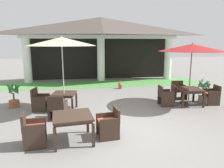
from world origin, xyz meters
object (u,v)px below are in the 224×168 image
object	(u,v)px
patio_chair_mid_right_east	(109,123)
potted_palm_left_edge	(14,99)
patio_chair_near_foreground_north	(179,90)
patio_table_mid_right	(72,118)
patio_chair_mid_left_south	(58,108)
patio_chair_near_foreground_west	(165,96)
potted_palm_right_edge	(204,94)
patio_chair_mid_right_west	(33,130)
patio_table_mid_left	(64,95)
patio_chair_mid_left_west	(40,100)
patio_chair_near_foreground_east	(212,95)
patio_umbrella_near_foreground	(192,48)
patio_table_near_foreground	(189,91)
terracotta_urn	(120,85)
patio_umbrella_mid_left	(62,42)

from	to	relation	value
patio_chair_mid_right_east	potted_palm_left_edge	distance (m)	4.84
patio_chair_near_foreground_north	patio_table_mid_right	world-z (taller)	patio_chair_near_foreground_north
patio_chair_mid_left_south	patio_table_mid_right	xyz separation A→B (m)	(0.58, -1.79, 0.26)
patio_chair_near_foreground_north	patio_chair_mid_right_east	xyz separation A→B (m)	(-3.84, -3.64, 0.00)
potted_palm_left_edge	patio_table_mid_right	bearing A→B (deg)	-54.16
patio_chair_mid_right_east	patio_chair_near_foreground_north	bearing A→B (deg)	-53.34
patio_chair_near_foreground_west	potted_palm_right_edge	bearing A→B (deg)	100.82
potted_palm_left_edge	patio_chair_mid_right_east	bearing A→B (deg)	-43.74
patio_chair_mid_right_west	potted_palm_right_edge	distance (m)	7.37
patio_table_mid_left	patio_chair_mid_left_west	size ratio (longest dim) A/B	1.14
patio_chair_near_foreground_east	patio_chair_mid_right_east	distance (m)	5.45
patio_chair_near_foreground_east	patio_chair_near_foreground_west	bearing A→B (deg)	90.00
patio_chair_mid_left_west	patio_chair_near_foreground_east	bearing A→B (deg)	97.81
patio_chair_mid_left_west	potted_palm_right_edge	bearing A→B (deg)	100.80
patio_umbrella_near_foreground	patio_table_mid_right	distance (m)	5.77
patio_umbrella_near_foreground	patio_chair_mid_right_east	xyz separation A→B (m)	(-3.79, -2.59, -2.00)
patio_table_near_foreground	patio_chair_near_foreground_east	bearing A→B (deg)	-2.85
patio_chair_near_foreground_north	patio_table_mid_left	xyz separation A→B (m)	(-5.25, -1.01, 0.21)
patio_chair_mid_left_west	terracotta_urn	size ratio (longest dim) A/B	1.95
patio_chair_mid_right_west	terracotta_urn	distance (m)	7.29
patio_chair_near_foreground_west	patio_chair_mid_right_west	distance (m)	5.54
patio_chair_mid_left_south	terracotta_urn	world-z (taller)	patio_chair_mid_left_south
patio_table_mid_left	patio_chair_near_foreground_north	bearing A→B (deg)	10.94
patio_chair_near_foreground_west	patio_table_mid_right	xyz separation A→B (m)	(-3.74, -2.77, 0.25)
patio_chair_near_foreground_north	patio_table_mid_left	bearing A→B (deg)	13.79
patio_chair_near_foreground_east	patio_table_mid_right	xyz separation A→B (m)	(-5.82, -2.66, 0.25)
patio_umbrella_near_foreground	patio_chair_near_foreground_east	xyz separation A→B (m)	(1.04, -0.05, -2.00)
patio_table_near_foreground	patio_umbrella_mid_left	size ratio (longest dim) A/B	0.35
patio_chair_mid_left_west	potted_palm_right_edge	world-z (taller)	potted_palm_right_edge
patio_umbrella_mid_left	patio_chair_mid_right_west	xyz separation A→B (m)	(-0.58, -2.86, -2.23)
patio_chair_mid_left_south	patio_chair_mid_right_east	distance (m)	2.29
patio_chair_near_foreground_north	patio_chair_mid_left_west	distance (m)	6.26
patio_umbrella_near_foreground	terracotta_urn	world-z (taller)	patio_umbrella_near_foreground
patio_chair_mid_right_east	terracotta_urn	size ratio (longest dim) A/B	1.88
patio_table_near_foreground	patio_chair_near_foreground_west	distance (m)	1.06
patio_chair_mid_right_west	patio_umbrella_near_foreground	bearing A→B (deg)	109.33
patio_table_mid_right	terracotta_urn	size ratio (longest dim) A/B	2.53
patio_table_mid_left	potted_palm_right_edge	size ratio (longest dim) A/B	0.93
patio_table_mid_left	patio_chair_mid_right_west	size ratio (longest dim) A/B	1.11
patio_chair_mid_left_west	patio_chair_mid_right_west	size ratio (longest dim) A/B	0.97
patio_chair_near_foreground_east	patio_table_mid_left	distance (m)	6.24
patio_chair_near_foreground_north	patio_chair_mid_right_east	world-z (taller)	patio_chair_mid_right_east
patio_umbrella_near_foreground	patio_chair_near_foreground_west	world-z (taller)	patio_umbrella_near_foreground
patio_table_mid_left	patio_chair_mid_right_east	size ratio (longest dim) A/B	1.18
patio_table_near_foreground	terracotta_urn	bearing A→B (deg)	122.76
patio_chair_near_foreground_north	potted_palm_left_edge	bearing A→B (deg)	5.11
patio_table_mid_right	patio_chair_mid_left_west	bearing A→B (deg)	115.29
patio_chair_near_foreground_east	patio_chair_mid_right_east	bearing A→B (deg)	120.65
patio_chair_near_foreground_west	potted_palm_left_edge	bearing A→B (deg)	-93.54
patio_table_mid_right	patio_chair_near_foreground_north	bearing A→B (deg)	37.85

